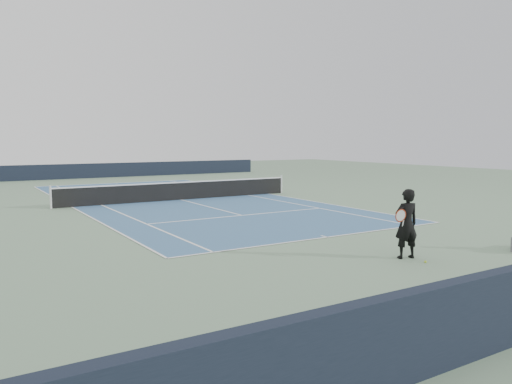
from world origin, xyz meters
TOP-DOWN VIEW (x-y plane):
  - ground at (0.00, 0.00)m, footprint 80.00×80.00m
  - court_surface at (0.00, 0.00)m, footprint 10.97×23.77m
  - tennis_net at (0.00, 0.00)m, footprint 12.90×0.10m
  - windscreen_far at (0.00, 17.88)m, footprint 30.00×0.25m
  - tennis_player at (-0.05, -15.17)m, footprint 0.85×0.66m
  - tennis_ball at (-0.00, -15.79)m, footprint 0.06×0.06m

SIDE VIEW (x-z plane):
  - ground at x=0.00m, z-range 0.00..0.00m
  - court_surface at x=0.00m, z-range 0.00..0.01m
  - tennis_ball at x=0.00m, z-range 0.00..0.06m
  - tennis_net at x=0.00m, z-range -0.03..1.04m
  - windscreen_far at x=0.00m, z-range 0.00..1.20m
  - tennis_player at x=-0.05m, z-range 0.00..1.86m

